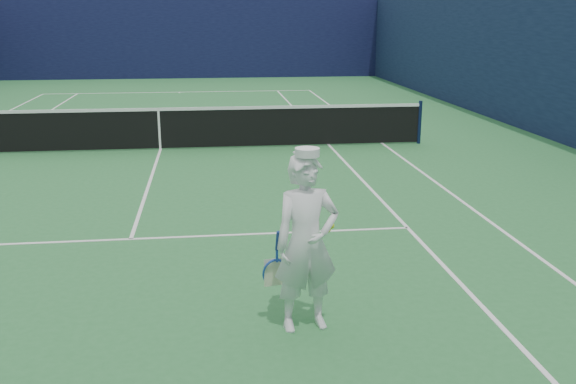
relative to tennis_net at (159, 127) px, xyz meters
name	(u,v)px	position (x,y,z in m)	size (l,w,h in m)	color
ground	(160,150)	(0.00, 0.00, -0.55)	(80.00, 80.00, 0.00)	#2A6F37
court_markings	(160,150)	(0.00, 0.00, -0.55)	(11.03, 23.83, 0.01)	white
windscreen_fence	(156,65)	(0.00, 0.00, 1.45)	(20.12, 36.12, 4.00)	#0E1235
tennis_net	(159,127)	(0.00, 0.00, 0.00)	(12.88, 0.09, 1.07)	#141E4C
tennis_player	(306,243)	(2.10, -9.36, 0.37)	(0.83, 0.54, 1.89)	white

